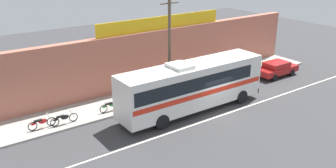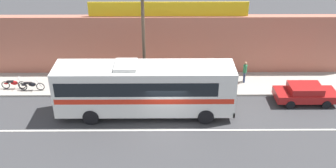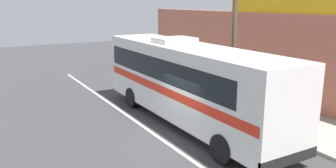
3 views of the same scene
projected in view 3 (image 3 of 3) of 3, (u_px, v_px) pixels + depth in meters
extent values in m
plane|color=#3A3A3D|center=(183.00, 138.00, 13.96)|extent=(70.00, 70.00, 0.00)
cube|color=#A8A399|center=(275.00, 116.00, 16.48)|extent=(30.00, 3.60, 0.14)
cube|color=#B26651|center=(309.00, 64.00, 16.98)|extent=(30.00, 0.70, 4.80)
cube|color=gold|center=(318.00, 2.00, 16.16)|extent=(12.15, 0.12, 1.10)
cube|color=silver|center=(166.00, 142.00, 13.57)|extent=(30.00, 0.14, 0.01)
cube|color=silver|center=(188.00, 80.00, 15.25)|extent=(11.62, 2.49, 3.10)
cube|color=black|center=(182.00, 67.00, 15.52)|extent=(10.23, 2.51, 0.96)
cube|color=red|center=(188.00, 87.00, 15.32)|extent=(11.39, 2.51, 0.36)
cube|color=black|center=(294.00, 103.00, 10.28)|extent=(0.04, 2.24, 1.40)
cube|color=black|center=(289.00, 159.00, 10.72)|extent=(0.12, 2.49, 0.36)
cube|color=silver|center=(174.00, 40.00, 15.84)|extent=(1.40, 1.74, 0.24)
cylinder|color=black|center=(271.00, 136.00, 12.83)|extent=(1.04, 0.32, 1.04)
cylinder|color=black|center=(222.00, 149.00, 11.71)|extent=(1.04, 0.32, 1.04)
cylinder|color=black|center=(170.00, 92.00, 19.10)|extent=(1.04, 0.32, 1.04)
cylinder|color=black|center=(132.00, 98.00, 17.97)|extent=(1.04, 0.32, 1.04)
cylinder|color=brown|center=(234.00, 29.00, 16.18)|extent=(0.22, 0.22, 7.99)
torus|color=black|center=(154.00, 71.00, 25.12)|extent=(0.62, 0.06, 0.62)
torus|color=black|center=(147.00, 68.00, 26.15)|extent=(0.62, 0.06, 0.62)
cylinder|color=silver|center=(154.00, 67.00, 25.11)|extent=(0.34, 0.04, 0.65)
cylinder|color=silver|center=(153.00, 62.00, 25.12)|extent=(0.03, 0.56, 0.03)
ellipsoid|color=red|center=(151.00, 68.00, 25.54)|extent=(0.56, 0.22, 0.34)
cube|color=black|center=(149.00, 65.00, 25.75)|extent=(0.52, 0.20, 0.10)
ellipsoid|color=red|center=(147.00, 67.00, 26.06)|extent=(0.36, 0.14, 0.16)
torus|color=black|center=(161.00, 75.00, 23.78)|extent=(0.62, 0.06, 0.62)
torus|color=black|center=(152.00, 72.00, 24.87)|extent=(0.62, 0.06, 0.62)
cylinder|color=silver|center=(160.00, 71.00, 23.78)|extent=(0.34, 0.04, 0.65)
cylinder|color=silver|center=(159.00, 66.00, 23.79)|extent=(0.03, 0.56, 0.03)
ellipsoid|color=black|center=(157.00, 71.00, 24.23)|extent=(0.56, 0.22, 0.34)
cube|color=black|center=(155.00, 69.00, 24.45)|extent=(0.52, 0.20, 0.10)
ellipsoid|color=black|center=(152.00, 70.00, 24.78)|extent=(0.36, 0.14, 0.16)
torus|color=black|center=(191.00, 86.00, 20.77)|extent=(0.62, 0.06, 0.62)
torus|color=black|center=(179.00, 81.00, 21.88)|extent=(0.62, 0.06, 0.62)
cylinder|color=silver|center=(190.00, 81.00, 20.76)|extent=(0.34, 0.04, 0.65)
cylinder|color=silver|center=(189.00, 75.00, 20.77)|extent=(0.03, 0.56, 0.03)
ellipsoid|color=#237F38|center=(185.00, 81.00, 21.23)|extent=(0.56, 0.22, 0.34)
cube|color=black|center=(183.00, 78.00, 21.46)|extent=(0.52, 0.20, 0.10)
ellipsoid|color=#237F38|center=(180.00, 80.00, 21.80)|extent=(0.36, 0.14, 0.16)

